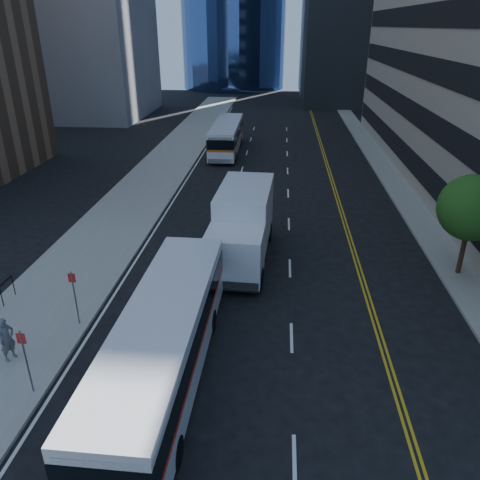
{
  "coord_description": "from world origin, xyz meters",
  "views": [
    {
      "loc": [
        -0.26,
        -13.76,
        11.6
      ],
      "look_at": [
        -1.89,
        5.24,
        2.8
      ],
      "focal_mm": 35.0,
      "sensor_mm": 36.0,
      "label": 1
    }
  ],
  "objects_px": {
    "bus_front": "(164,343)",
    "box_truck": "(242,225)",
    "street_tree": "(472,208)",
    "pedestrian": "(7,339)",
    "bus_rear": "(227,136)"
  },
  "relations": [
    {
      "from": "street_tree",
      "to": "pedestrian",
      "type": "xyz_separation_m",
      "value": [
        -19.05,
        -8.41,
        -2.61
      ]
    },
    {
      "from": "bus_front",
      "to": "bus_rear",
      "type": "relative_size",
      "value": 1.04
    },
    {
      "from": "street_tree",
      "to": "pedestrian",
      "type": "height_order",
      "value": "street_tree"
    },
    {
      "from": "street_tree",
      "to": "bus_front",
      "type": "height_order",
      "value": "street_tree"
    },
    {
      "from": "street_tree",
      "to": "box_truck",
      "type": "xyz_separation_m",
      "value": [
        -11.08,
        0.88,
        -1.66
      ]
    },
    {
      "from": "bus_rear",
      "to": "box_truck",
      "type": "height_order",
      "value": "box_truck"
    },
    {
      "from": "bus_front",
      "to": "pedestrian",
      "type": "bearing_deg",
      "value": 176.39
    },
    {
      "from": "box_truck",
      "to": "pedestrian",
      "type": "height_order",
      "value": "box_truck"
    },
    {
      "from": "street_tree",
      "to": "bus_front",
      "type": "xyz_separation_m",
      "value": [
        -13.0,
        -8.89,
        -2.01
      ]
    },
    {
      "from": "bus_front",
      "to": "box_truck",
      "type": "xyz_separation_m",
      "value": [
        1.92,
        9.77,
        0.35
      ]
    },
    {
      "from": "street_tree",
      "to": "bus_front",
      "type": "relative_size",
      "value": 0.44
    },
    {
      "from": "box_truck",
      "to": "street_tree",
      "type": "bearing_deg",
      "value": -1.66
    },
    {
      "from": "bus_front",
      "to": "box_truck",
      "type": "height_order",
      "value": "box_truck"
    },
    {
      "from": "box_truck",
      "to": "bus_front",
      "type": "bearing_deg",
      "value": -98.24
    },
    {
      "from": "bus_rear",
      "to": "street_tree",
      "type": "bearing_deg",
      "value": -59.49
    }
  ]
}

